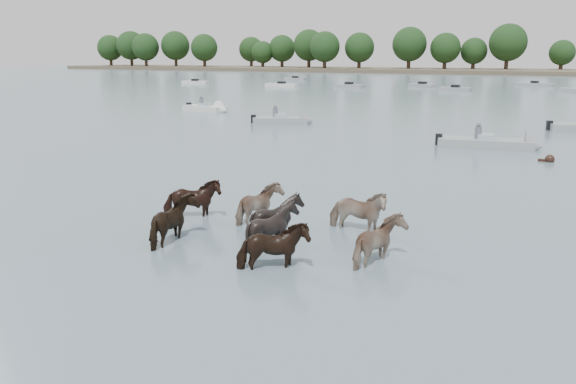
% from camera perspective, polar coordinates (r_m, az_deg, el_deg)
% --- Properties ---
extents(ground, '(400.00, 400.00, 0.00)m').
position_cam_1_polar(ground, '(13.91, -4.61, -7.05)').
color(ground, slate).
rests_on(ground, ground).
extents(shoreline, '(160.00, 30.00, 1.00)m').
position_cam_1_polar(shoreline, '(178.54, 1.04, 12.04)').
color(shoreline, '#4C4233').
rests_on(shoreline, ground).
extents(pony_herd, '(7.98, 4.99, 1.48)m').
position_cam_1_polar(pony_herd, '(15.48, -1.86, -3.07)').
color(pony_herd, black).
rests_on(pony_herd, ground).
extents(swimming_pony, '(0.72, 0.44, 0.44)m').
position_cam_1_polar(swimming_pony, '(29.39, 24.30, 2.93)').
color(swimming_pony, black).
rests_on(swimming_pony, ground).
extents(motorboat_a, '(4.55, 3.34, 1.92)m').
position_cam_1_polar(motorboat_a, '(41.63, 0.18, 7.06)').
color(motorboat_a, gray).
rests_on(motorboat_a, ground).
extents(motorboat_b, '(5.52, 2.33, 1.92)m').
position_cam_1_polar(motorboat_b, '(32.58, 20.20, 4.44)').
color(motorboat_b, gray).
rests_on(motorboat_b, ground).
extents(motorboat_f, '(4.82, 2.38, 1.92)m').
position_cam_1_polar(motorboat_f, '(51.02, -7.58, 8.12)').
color(motorboat_f, silver).
rests_on(motorboat_f, ground).
extents(distant_flotilla, '(107.89, 27.04, 0.93)m').
position_cam_1_polar(distant_flotilla, '(85.79, 22.96, 9.32)').
color(distant_flotilla, silver).
rests_on(distant_flotilla, ground).
extents(treeline, '(148.61, 23.45, 12.59)m').
position_cam_1_polar(treeline, '(178.81, -0.55, 14.11)').
color(treeline, '#382619').
rests_on(treeline, ground).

